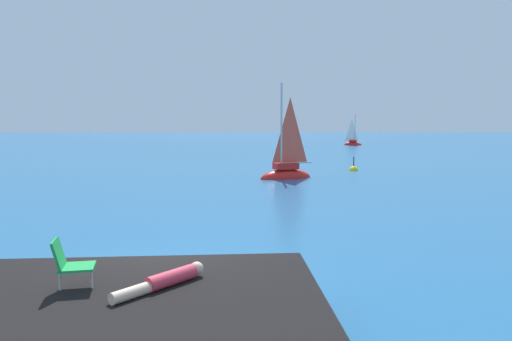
% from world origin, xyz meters
% --- Properties ---
extents(ground_plane, '(160.00, 160.00, 0.00)m').
position_xyz_m(ground_plane, '(0.00, 0.00, 0.00)').
color(ground_plane, '#236093').
extents(shore_ledge, '(6.88, 4.54, 0.89)m').
position_xyz_m(shore_ledge, '(-0.35, -3.18, 0.44)').
color(shore_ledge, black).
rests_on(shore_ledge, ground).
extents(boulder_seaward, '(1.57, 1.51, 0.80)m').
position_xyz_m(boulder_seaward, '(-1.91, -0.76, 0.00)').
color(boulder_seaward, black).
rests_on(boulder_seaward, ground).
extents(sailboat_near, '(3.14, 2.02, 5.67)m').
position_xyz_m(sailboat_near, '(3.85, 16.74, 0.31)').
color(sailboat_near, red).
rests_on(sailboat_near, ground).
extents(sailboat_far, '(2.03, 1.03, 3.70)m').
position_xyz_m(sailboat_far, '(13.21, 44.40, 0.20)').
color(sailboat_far, red).
rests_on(sailboat_far, ground).
extents(person_sunbather, '(1.26, 1.42, 0.25)m').
position_xyz_m(person_sunbather, '(0.54, -2.80, 1.00)').
color(person_sunbather, '#DB384C').
rests_on(person_sunbather, shore_ledge).
extents(beach_chair, '(0.67, 0.58, 0.80)m').
position_xyz_m(beach_chair, '(-0.91, -2.88, 1.33)').
color(beach_chair, green).
rests_on(beach_chair, shore_ledge).
extents(marker_buoy, '(0.56, 0.56, 1.13)m').
position_xyz_m(marker_buoy, '(8.33, 20.40, 0.01)').
color(marker_buoy, yellow).
rests_on(marker_buoy, ground).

